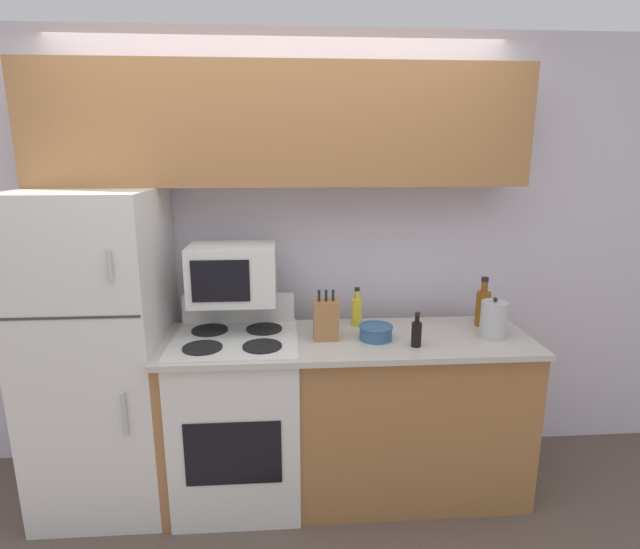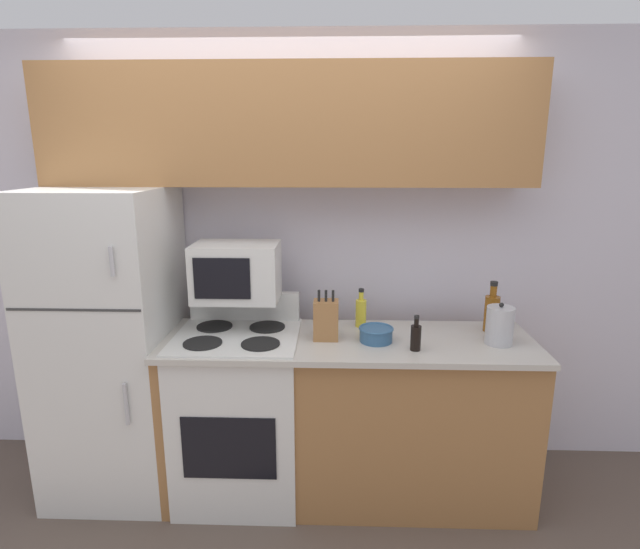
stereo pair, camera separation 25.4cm
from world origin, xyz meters
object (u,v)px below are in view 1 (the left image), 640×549
(microwave, at_px, (233,274))
(bowl, at_px, (376,332))
(bottle_soy_sauce, at_px, (416,333))
(kettle, at_px, (494,319))
(knife_block, at_px, (326,319))
(bottle_cooking_spray, at_px, (357,310))
(refrigerator, at_px, (102,351))
(bottle_whiskey, at_px, (483,307))
(stove, at_px, (238,417))

(microwave, distance_m, bowl, 0.82)
(bowl, bearing_deg, bottle_soy_sauce, -31.11)
(bottle_soy_sauce, relative_size, kettle, 0.82)
(kettle, bearing_deg, bowl, 178.93)
(microwave, relative_size, knife_block, 1.69)
(microwave, distance_m, knife_block, 0.55)
(knife_block, distance_m, bottle_soy_sauce, 0.47)
(bottle_soy_sauce, bearing_deg, bottle_cooking_spray, 126.88)
(refrigerator, relative_size, microwave, 3.76)
(refrigerator, height_order, bottle_whiskey, refrigerator)
(refrigerator, distance_m, bottle_whiskey, 2.10)
(bottle_cooking_spray, bearing_deg, refrigerator, -175.56)
(kettle, bearing_deg, knife_block, 177.50)
(knife_block, bearing_deg, bottle_soy_sauce, -17.33)
(microwave, bearing_deg, bowl, -12.07)
(refrigerator, relative_size, bottle_soy_sauce, 9.49)
(knife_block, distance_m, bottle_whiskey, 0.91)
(stove, height_order, microwave, microwave)
(stove, bearing_deg, bowl, -2.98)
(refrigerator, height_order, bowl, refrigerator)
(stove, height_order, kettle, kettle)
(microwave, xyz_separation_m, bottle_cooking_spray, (0.68, 0.07, -0.24))
(refrigerator, height_order, microwave, refrigerator)
(bottle_cooking_spray, height_order, kettle, same)
(bowl, bearing_deg, bottle_whiskey, 15.55)
(knife_block, bearing_deg, microwave, 164.73)
(stove, relative_size, bottle_cooking_spray, 5.00)
(bottle_cooking_spray, bearing_deg, kettle, -19.02)
(bowl, bearing_deg, bottle_cooking_spray, 106.82)
(stove, xyz_separation_m, knife_block, (0.48, -0.01, 0.55))
(bottle_whiskey, bearing_deg, kettle, -94.72)
(bottle_whiskey, relative_size, kettle, 1.28)
(bottle_cooking_spray, xyz_separation_m, bottle_soy_sauce, (0.26, -0.34, -0.02))
(microwave, distance_m, kettle, 1.40)
(bottle_whiskey, bearing_deg, bowl, -164.45)
(bowl, height_order, bottle_cooking_spray, bottle_cooking_spray)
(bottle_whiskey, relative_size, bottle_cooking_spray, 1.27)
(bottle_whiskey, distance_m, kettle, 0.19)
(bottle_cooking_spray, height_order, bottle_soy_sauce, bottle_cooking_spray)
(microwave, bearing_deg, stove, -84.83)
(bowl, xyz_separation_m, bottle_cooking_spray, (-0.07, 0.23, 0.05))
(knife_block, xyz_separation_m, bowl, (0.26, -0.03, -0.07))
(microwave, distance_m, bottle_soy_sauce, 1.01)
(bottle_soy_sauce, height_order, kettle, kettle)
(refrigerator, distance_m, bottle_cooking_spray, 1.39)
(bowl, relative_size, bottle_whiskey, 0.65)
(bowl, relative_size, bottle_cooking_spray, 0.82)
(stove, distance_m, knife_block, 0.73)
(stove, relative_size, bottle_whiskey, 3.93)
(microwave, xyz_separation_m, knife_block, (0.49, -0.13, -0.22))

